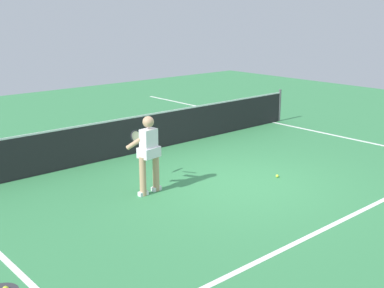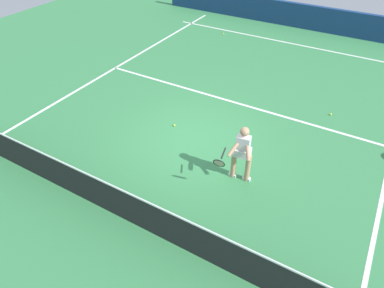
% 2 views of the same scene
% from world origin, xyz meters
% --- Properties ---
extents(ground_plane, '(28.27, 28.27, 0.00)m').
position_xyz_m(ground_plane, '(0.00, 0.00, 0.00)').
color(ground_plane, '#38844C').
extents(service_line_marking, '(9.97, 0.10, 0.01)m').
position_xyz_m(service_line_marking, '(0.00, -2.45, 0.00)').
color(service_line_marking, white).
rests_on(service_line_marking, ground).
extents(sideline_left_marking, '(0.10, 19.75, 0.01)m').
position_xyz_m(sideline_left_marking, '(-4.99, 0.00, 0.00)').
color(sideline_left_marking, white).
rests_on(sideline_left_marking, ground).
extents(sideline_right_marking, '(0.10, 19.75, 0.01)m').
position_xyz_m(sideline_right_marking, '(4.99, 0.00, 0.00)').
color(sideline_right_marking, white).
rests_on(sideline_right_marking, ground).
extents(court_net, '(10.65, 0.08, 1.03)m').
position_xyz_m(court_net, '(0.00, 3.29, 0.48)').
color(court_net, '#4C4C51').
rests_on(court_net, ground).
extents(tennis_player, '(0.72, 1.00, 1.55)m').
position_xyz_m(tennis_player, '(-1.79, 0.83, 0.85)').
color(tennis_player, tan).
rests_on(tennis_player, ground).
extents(tennis_ball_mid, '(0.07, 0.07, 0.07)m').
position_xyz_m(tennis_ball_mid, '(0.83, -0.27, 0.03)').
color(tennis_ball_mid, '#D1E533').
rests_on(tennis_ball_mid, ground).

